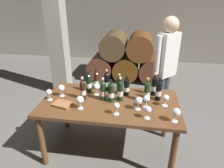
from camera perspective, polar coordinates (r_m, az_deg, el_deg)
ground_plane at (r=2.92m, az=-0.63°, el=-18.13°), size 14.00×14.00×0.00m
cellar_back_wall at (r=6.34m, az=5.82°, el=19.43°), size 10.00×0.24×2.80m
barrel_stack at (r=4.94m, az=4.26°, el=7.49°), size 1.86×0.90×1.15m
stone_pillar at (r=4.12m, az=-15.61°, el=14.34°), size 0.32×0.32×2.60m
dining_table at (r=2.51m, az=-0.70°, el=-6.91°), size 1.70×0.90×0.76m
wine_bottle_0 at (r=2.60m, az=2.07°, el=-0.34°), size 0.07×0.07×0.28m
wine_bottle_1 at (r=2.57m, az=4.26°, el=-0.76°), size 0.07×0.07×0.28m
wine_bottle_2 at (r=2.69m, az=-1.54°, el=0.75°), size 0.07×0.07×0.30m
wine_bottle_3 at (r=2.45m, az=-2.60°, el=-1.90°), size 0.07×0.07×0.30m
wine_bottle_4 at (r=2.49m, az=-8.44°, el=-1.65°), size 0.07×0.07×0.30m
wine_bottle_5 at (r=2.67m, az=-6.76°, el=0.35°), size 0.07×0.07×0.30m
wine_bottle_6 at (r=2.43m, az=2.37°, el=-1.93°), size 0.07×0.07×0.32m
wine_bottle_7 at (r=2.62m, az=12.13°, el=-0.48°), size 0.07×0.07×0.31m
wine_bottle_8 at (r=2.51m, az=13.33°, el=-1.80°), size 0.07×0.07×0.31m
wine_bottle_9 at (r=2.44m, az=10.10°, el=-2.22°), size 0.07×0.07×0.32m
wine_bottle_10 at (r=2.75m, az=-4.54°, el=1.12°), size 0.07×0.07×0.30m
wine_bottle_11 at (r=2.41m, az=-0.30°, el=-2.39°), size 0.07×0.07×0.29m
wine_glass_0 at (r=2.30m, az=-9.25°, el=-4.61°), size 0.09×0.09×0.16m
wine_glass_1 at (r=2.58m, az=-4.49°, el=-0.87°), size 0.09×0.09×0.16m
wine_glass_2 at (r=2.17m, az=1.31°, el=-6.50°), size 0.07×0.07×0.14m
wine_glass_3 at (r=2.33m, az=9.97°, el=-4.33°), size 0.08×0.08×0.15m
wine_glass_4 at (r=2.27m, az=7.72°, el=-4.90°), size 0.09×0.09×0.16m
wine_glass_5 at (r=2.41m, az=15.33°, el=-3.93°), size 0.07×0.07×0.15m
wine_glass_6 at (r=2.58m, az=-17.82°, el=-2.36°), size 0.07×0.07×0.15m
wine_glass_7 at (r=2.14m, az=10.39°, el=-7.44°), size 0.07×0.07×0.15m
wine_glass_8 at (r=2.62m, az=-14.51°, el=-1.22°), size 0.09×0.09×0.16m
wine_glass_9 at (r=2.15m, az=18.12°, el=-7.84°), size 0.09×0.09×0.16m
tasting_notebook at (r=2.46m, az=-14.20°, el=-5.69°), size 0.25×0.21×0.03m
sommelier_presenting at (r=3.03m, az=15.38°, el=5.76°), size 0.37×0.38×1.72m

